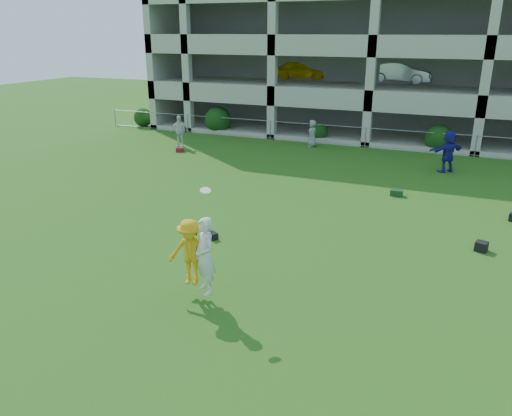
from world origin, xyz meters
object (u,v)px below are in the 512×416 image
at_px(bystander_b, 179,131).
at_px(bystander_c, 312,133).
at_px(crate_d, 481,246).
at_px(parking_garage, 395,38).
at_px(bystander_d, 448,152).
at_px(frisbee_contest, 195,253).

bearing_deg(bystander_b, bystander_c, 10.22).
bearing_deg(crate_d, bystander_b, 150.83).
height_order(bystander_b, bystander_c, bystander_b).
relative_size(bystander_b, bystander_c, 1.18).
height_order(bystander_b, crate_d, bystander_b).
xyz_separation_m(bystander_c, parking_garage, (2.93, 9.71, 5.23)).
distance_m(crate_d, parking_garage, 23.64).
height_order(bystander_c, crate_d, bystander_c).
height_order(bystander_b, parking_garage, parking_garage).
bearing_deg(bystander_d, crate_d, 57.29).
distance_m(bystander_c, crate_d, 15.39).
distance_m(bystander_d, crate_d, 9.58).
relative_size(bystander_c, crate_d, 4.50).
distance_m(bystander_b, frisbee_contest, 17.94).
bearing_deg(bystander_b, parking_garage, 38.33).
bearing_deg(crate_d, bystander_c, 126.83).
distance_m(bystander_c, bystander_d, 8.20).
distance_m(crate_d, frisbee_contest, 9.12).
bearing_deg(bystander_b, bystander_d, -12.53).
xyz_separation_m(bystander_d, crate_d, (1.56, -9.41, -0.86)).
bearing_deg(bystander_d, frisbee_contest, 29.14).
xyz_separation_m(bystander_b, crate_d, (16.40, -9.15, -0.78)).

